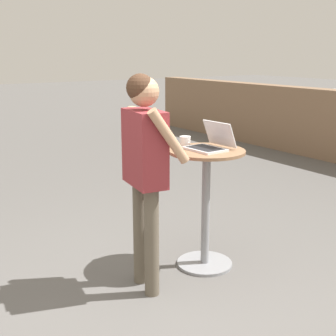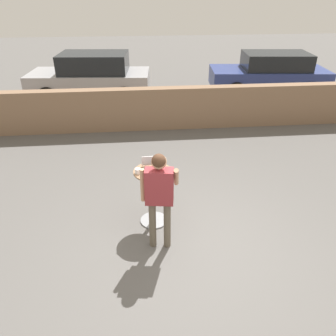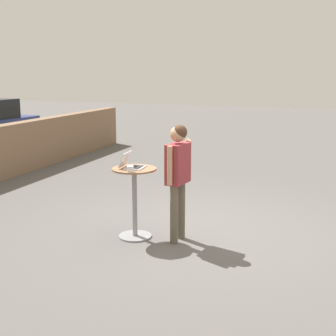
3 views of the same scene
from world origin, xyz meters
The scene contains 5 objects.
ground_plane centered at (0.00, 0.00, 0.00)m, with size 50.00×50.00×0.00m, color #5B5956.
cafe_table centered at (-0.55, 0.79, 0.62)m, with size 0.63×0.63×1.02m.
laptop centered at (-0.55, 0.83, 1.07)m, with size 0.34×0.34×0.22m.
coffee_mug centered at (-0.79, 0.75, 1.06)m, with size 0.12×0.09×0.08m.
standing_person centered at (-0.49, 0.17, 1.05)m, with size 0.58×0.34×1.65m.
Camera 1 is at (2.39, -1.55, 1.80)m, focal length 50.00 mm.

